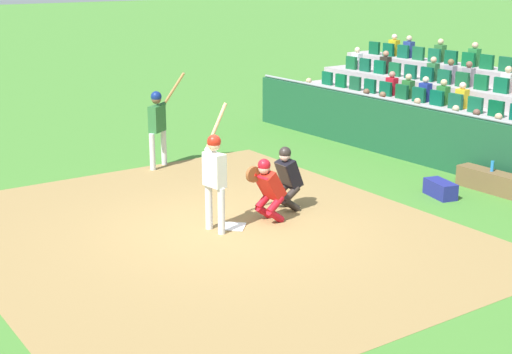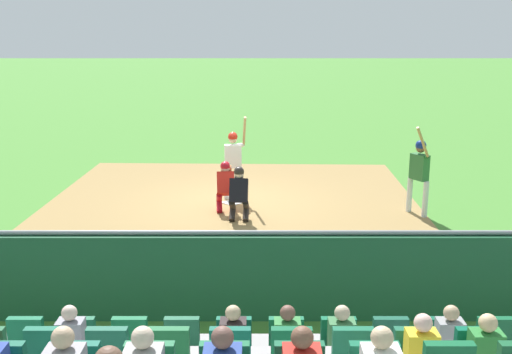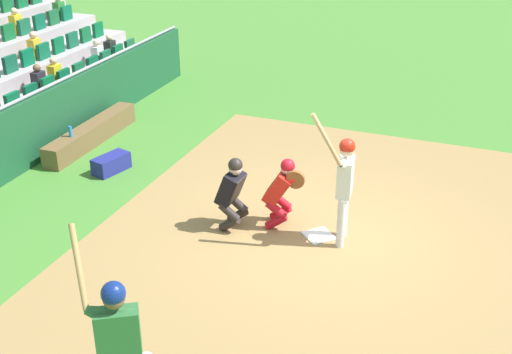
% 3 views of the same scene
% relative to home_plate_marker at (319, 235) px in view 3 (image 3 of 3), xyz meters
% --- Properties ---
extents(ground_plane, '(160.00, 160.00, 0.00)m').
position_rel_home_plate_marker_xyz_m(ground_plane, '(0.00, 0.00, -0.02)').
color(ground_plane, '#447F2F').
extents(infield_dirt_patch, '(9.76, 8.39, 0.01)m').
position_rel_home_plate_marker_xyz_m(infield_dirt_patch, '(0.00, 0.50, -0.01)').
color(infield_dirt_patch, olive).
rests_on(infield_dirt_patch, ground_plane).
extents(home_plate_marker, '(0.62, 0.62, 0.02)m').
position_rel_home_plate_marker_xyz_m(home_plate_marker, '(0.00, 0.00, 0.00)').
color(home_plate_marker, white).
rests_on(home_plate_marker, infield_dirt_patch).
extents(batter_at_plate, '(0.61, 0.64, 2.26)m').
position_rel_home_plate_marker_xyz_m(batter_at_plate, '(0.02, 0.37, 1.10)').
color(batter_at_plate, silver).
rests_on(batter_at_plate, ground_plane).
extents(catcher_crouching, '(0.49, 0.73, 1.25)m').
position_rel_home_plate_marker_xyz_m(catcher_crouching, '(-0.13, -0.69, 0.69)').
color(catcher_crouching, red).
rests_on(catcher_crouching, ground_plane).
extents(home_plate_umpire, '(0.48, 0.48, 1.30)m').
position_rel_home_plate_marker_xyz_m(home_plate_umpire, '(0.21, -1.43, 0.69)').
color(home_plate_umpire, '#2A2320').
rests_on(home_plate_umpire, ground_plane).
extents(dugout_wall, '(14.66, 0.24, 1.43)m').
position_rel_home_plate_marker_xyz_m(dugout_wall, '(0.00, -6.25, 0.67)').
color(dugout_wall, '#1A4E2F').
rests_on(dugout_wall, ground_plane).
extents(dugout_bench, '(3.02, 0.40, 0.44)m').
position_rel_home_plate_marker_xyz_m(dugout_bench, '(-2.11, -5.70, 0.20)').
color(dugout_bench, brown).
rests_on(dugout_bench, ground_plane).
extents(water_bottle_on_bench, '(0.07, 0.07, 0.23)m').
position_rel_home_plate_marker_xyz_m(water_bottle_on_bench, '(-1.37, -5.69, 0.54)').
color(water_bottle_on_bench, '#257ACB').
rests_on(water_bottle_on_bench, dugout_bench).
extents(equipment_duffel_bag, '(0.83, 0.55, 0.34)m').
position_rel_home_plate_marker_xyz_m(equipment_duffel_bag, '(-1.00, -4.53, 0.15)').
color(equipment_duffel_bag, navy).
rests_on(equipment_duffel_bag, ground_plane).
extents(on_deck_batter, '(0.53, 0.95, 2.24)m').
position_rel_home_plate_marker_xyz_m(on_deck_batter, '(4.49, -0.97, 1.12)').
color(on_deck_batter, silver).
rests_on(on_deck_batter, ground_plane).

